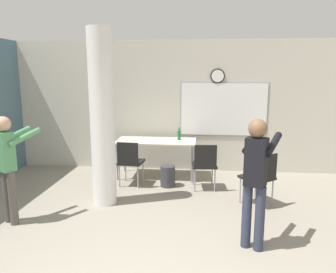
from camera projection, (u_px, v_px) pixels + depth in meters
name	position (u px, v px, depth m)	size (l,w,h in m)	color
wall_back	(174.00, 106.00, 7.10)	(8.00, 0.15, 2.80)	beige
support_pillar	(102.00, 119.00, 5.17)	(0.38, 0.38, 2.80)	white
folding_table	(156.00, 143.00, 6.66)	(1.60, 0.73, 0.77)	beige
bottle_on_table	(179.00, 135.00, 6.68)	(0.07, 0.07, 0.26)	#1E6B2D
waste_bin	(168.00, 176.00, 6.18)	(0.28, 0.28, 0.40)	#38383D
chair_table_right	(205.00, 163.00, 5.93)	(0.48, 0.48, 0.87)	black
chair_table_left	(130.00, 160.00, 6.14)	(0.48, 0.48, 0.87)	black
chair_mid_room	(261.00, 175.00, 5.22)	(0.62, 0.62, 0.87)	black
person_playing_side	(256.00, 174.00, 3.86)	(0.53, 0.67, 1.60)	#2D3347
person_watching_back	(8.00, 161.00, 4.55)	(0.53, 0.62, 1.54)	#514C47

